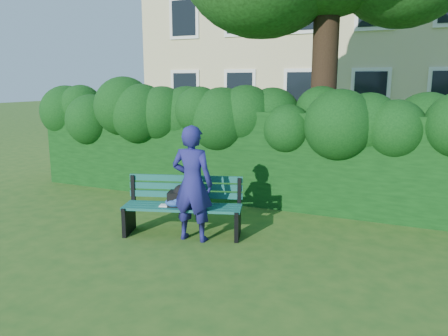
% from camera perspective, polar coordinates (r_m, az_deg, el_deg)
% --- Properties ---
extents(ground, '(80.00, 80.00, 0.00)m').
position_cam_1_polar(ground, '(6.89, -2.09, -8.67)').
color(ground, '#28531A').
rests_on(ground, ground).
extents(hedge, '(10.00, 1.00, 1.80)m').
position_cam_1_polar(hedge, '(8.62, 4.41, 1.56)').
color(hedge, black).
rests_on(hedge, ground).
extents(park_bench, '(1.89, 1.07, 0.89)m').
position_cam_1_polar(park_bench, '(6.78, -5.45, -4.61)').
color(park_bench, '#0F4D44').
rests_on(park_bench, ground).
extents(man_reading, '(0.67, 0.47, 1.73)m').
position_cam_1_polar(man_reading, '(6.45, -4.16, -2.04)').
color(man_reading, navy).
rests_on(man_reading, ground).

